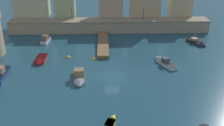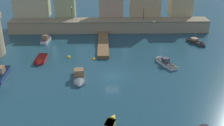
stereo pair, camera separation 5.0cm
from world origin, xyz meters
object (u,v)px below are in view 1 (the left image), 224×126
at_px(mooring_buoy_1, 94,59).
at_px(moored_boat_9, 46,39).
at_px(quay_lamp_1, 144,11).
at_px(moored_boat_2, 40,60).
at_px(quay_lamp_0, 72,11).
at_px(moored_boat_1, 79,78).
at_px(moored_boat_6, 163,62).
at_px(mooring_buoy_0, 69,57).
at_px(moored_boat_7, 198,43).

bearing_deg(mooring_buoy_1, moored_boat_9, 136.80).
height_order(moored_boat_9, mooring_buoy_1, moored_boat_9).
bearing_deg(quay_lamp_1, moored_boat_2, -140.38).
bearing_deg(mooring_buoy_1, quay_lamp_0, 108.65).
xyz_separation_m(moored_boat_1, moored_boat_2, (-7.87, 7.47, -0.15)).
height_order(moored_boat_6, mooring_buoy_0, moored_boat_6).
relative_size(moored_boat_7, moored_boat_9, 1.20).
xyz_separation_m(moored_boat_7, moored_boat_9, (-33.23, 2.96, 0.19)).
bearing_deg(moored_boat_2, quay_lamp_0, 167.71).
xyz_separation_m(quay_lamp_0, mooring_buoy_0, (0.75, -15.78, -5.11)).
relative_size(moored_boat_9, mooring_buoy_1, 6.91).
bearing_deg(quay_lamp_1, quay_lamp_0, 180.00).
xyz_separation_m(moored_boat_1, mooring_buoy_1, (2.07, 8.45, -0.48)).
xyz_separation_m(mooring_buoy_0, mooring_buoy_1, (4.91, -1.00, 0.00)).
bearing_deg(quay_lamp_0, quay_lamp_1, -0.00).
xyz_separation_m(quay_lamp_0, moored_boat_6, (18.54, -19.00, -4.73)).
xyz_separation_m(moored_boat_9, mooring_buoy_1, (10.87, -10.21, -0.52)).
bearing_deg(mooring_buoy_0, quay_lamp_1, 43.85).
bearing_deg(moored_boat_6, quay_lamp_0, 19.59).
height_order(moored_boat_7, mooring_buoy_1, moored_boat_7).
xyz_separation_m(moored_boat_1, moored_boat_6, (14.95, 6.23, -0.10)).
bearing_deg(moored_boat_7, mooring_buoy_1, -98.97).
xyz_separation_m(moored_boat_6, mooring_buoy_1, (-12.88, 2.22, -0.38)).
distance_m(moored_boat_1, moored_boat_6, 16.20).
relative_size(moored_boat_2, moored_boat_9, 1.08).
height_order(moored_boat_1, mooring_buoy_0, moored_boat_1).
relative_size(moored_boat_2, moored_boat_7, 0.90).
xyz_separation_m(quay_lamp_0, moored_boat_1, (3.59, -25.23, -4.63)).
height_order(moored_boat_6, moored_boat_9, moored_boat_6).
bearing_deg(moored_boat_6, quay_lamp_1, -20.61).
xyz_separation_m(quay_lamp_0, moored_boat_7, (28.02, -9.53, -4.78)).
bearing_deg(quay_lamp_0, moored_boat_6, -45.69).
relative_size(moored_boat_2, mooring_buoy_1, 7.45).
relative_size(quay_lamp_1, moored_boat_1, 0.52).
height_order(quay_lamp_1, moored_boat_2, quay_lamp_1).
bearing_deg(moored_boat_2, mooring_buoy_0, 112.76).
bearing_deg(moored_boat_6, moored_boat_1, 87.91).
distance_m(quay_lamp_1, moored_boat_6, 19.59).
distance_m(quay_lamp_0, moored_boat_9, 9.56).
bearing_deg(moored_boat_7, moored_boat_1, -84.21).
bearing_deg(moored_boat_9, mooring_buoy_0, -140.14).
relative_size(moored_boat_1, mooring_buoy_1, 8.85).
distance_m(moored_boat_7, moored_boat_9, 33.36).
xyz_separation_m(quay_lamp_0, mooring_buoy_1, (5.66, -16.78, -5.11)).
bearing_deg(moored_boat_7, moored_boat_2, -102.64).
distance_m(mooring_buoy_0, mooring_buoy_1, 5.01).
distance_m(moored_boat_9, mooring_buoy_0, 10.98).
bearing_deg(mooring_buoy_0, moored_boat_7, 12.91).
bearing_deg(moored_boat_2, moored_boat_9, -173.99).
relative_size(moored_boat_1, moored_boat_2, 1.19).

